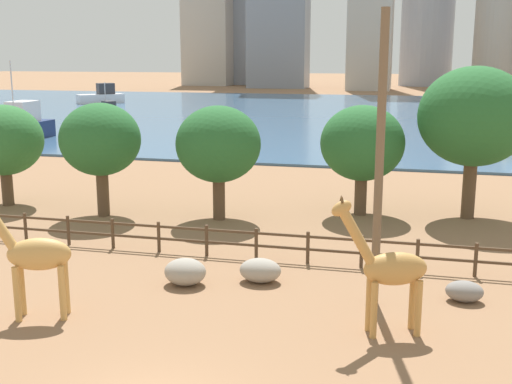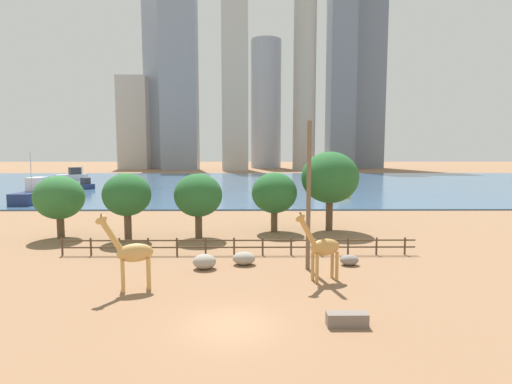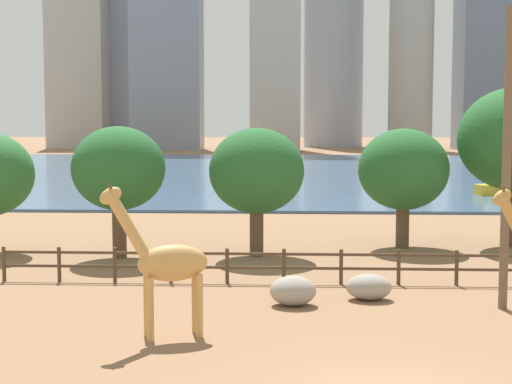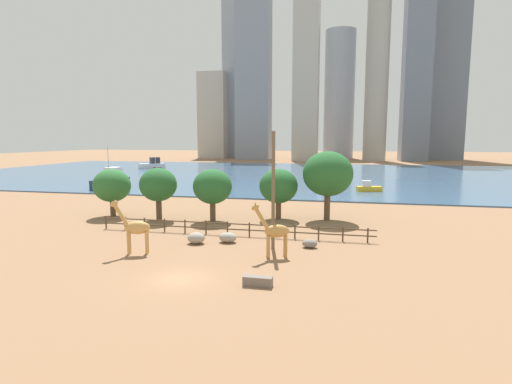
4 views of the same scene
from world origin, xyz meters
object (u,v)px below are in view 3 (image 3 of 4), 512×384
object	(u,v)px
utility_pole	(507,160)
tree_center_broad	(403,170)
giraffe_companion	(166,263)
boat_sailboat	(500,187)
tree_left_small	(257,172)
tree_right_tall	(118,169)
boulder_near_fence	(369,287)
boulder_small	(293,291)

from	to	relation	value
utility_pole	tree_center_broad	distance (m)	12.28
giraffe_companion	boat_sailboat	bearing A→B (deg)	-134.61
utility_pole	tree_left_small	bearing A→B (deg)	131.43
tree_right_tall	tree_left_small	xyz separation A→B (m)	(6.00, 0.74, -0.13)
boulder_near_fence	tree_center_broad	world-z (taller)	tree_center_broad
tree_right_tall	tree_left_small	bearing A→B (deg)	6.99
tree_center_broad	tree_right_tall	xyz separation A→B (m)	(-12.81, -3.42, 0.21)
tree_left_small	boulder_near_fence	bearing A→B (deg)	-63.54
utility_pole	boat_sailboat	distance (m)	39.08
tree_left_small	boat_sailboat	bearing A→B (deg)	57.41
utility_pole	tree_right_tall	distance (m)	16.81
giraffe_companion	utility_pole	bearing A→B (deg)	-178.61
boulder_near_fence	tree_center_broad	distance (m)	11.85
giraffe_companion	tree_center_broad	size ratio (longest dim) A/B	0.78
boulder_small	tree_left_small	distance (m)	10.03
utility_pole	tree_center_broad	bearing A→B (deg)	97.18
giraffe_companion	utility_pole	size ratio (longest dim) A/B	0.46
boulder_near_fence	tree_center_broad	xyz separation A→B (m)	(2.64, 11.08, 3.27)
boulder_small	tree_left_small	xyz separation A→B (m)	(-1.63, 9.33, 3.30)
boulder_near_fence	boat_sailboat	world-z (taller)	boat_sailboat
boulder_near_fence	tree_left_small	size ratio (longest dim) A/B	0.27
tree_center_broad	tree_left_small	world-z (taller)	tree_left_small
giraffe_companion	boulder_near_fence	world-z (taller)	giraffe_companion
boat_sailboat	giraffe_companion	bearing A→B (deg)	-128.20
boulder_near_fence	boat_sailboat	distance (m)	39.13
boat_sailboat	boulder_near_fence	bearing A→B (deg)	-123.28
utility_pole	tree_right_tall	size ratio (longest dim) A/B	1.65
tree_center_broad	utility_pole	bearing A→B (deg)	-82.82
boulder_small	boat_sailboat	world-z (taller)	boat_sailboat
tree_center_broad	tree_right_tall	distance (m)	13.27
boulder_near_fence	boat_sailboat	bearing A→B (deg)	69.27
giraffe_companion	boat_sailboat	size ratio (longest dim) A/B	1.02
utility_pole	boat_sailboat	world-z (taller)	utility_pole
boulder_small	tree_center_broad	xyz separation A→B (m)	(5.19, 12.02, 3.22)
boulder_small	tree_right_tall	world-z (taller)	tree_right_tall
utility_pole	boat_sailboat	size ratio (longest dim) A/B	2.21
tree_right_tall	tree_left_small	size ratio (longest dim) A/B	1.01
giraffe_companion	tree_right_tall	distance (m)	13.30
tree_center_broad	tree_left_small	size ratio (longest dim) A/B	0.99
giraffe_companion	boulder_near_fence	bearing A→B (deg)	-160.23
boulder_near_fence	tree_left_small	bearing A→B (deg)	116.46
giraffe_companion	tree_right_tall	xyz separation A→B (m)	(-4.12, 12.51, 1.83)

